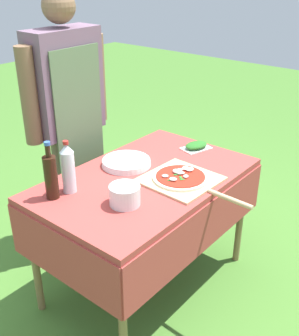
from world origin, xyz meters
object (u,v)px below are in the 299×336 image
(pizza_on_peel, at_px, (182,179))
(mixing_tub, at_px, (125,195))
(prep_table, at_px, (146,191))
(oil_bottle, at_px, (51,176))
(plate_stack, at_px, (126,162))
(person_cook, at_px, (68,108))
(water_bottle, at_px, (68,168))
(herb_container, at_px, (196,146))

(pizza_on_peel, xyz_separation_m, mixing_tub, (-0.36, 0.08, 0.04))
(prep_table, bearing_deg, oil_bottle, 155.17)
(prep_table, distance_m, plate_stack, 0.21)
(person_cook, xyz_separation_m, oil_bottle, (-0.49, -0.43, -0.12))
(water_bottle, bearing_deg, plate_stack, -2.50)
(oil_bottle, height_order, mixing_tub, oil_bottle)
(oil_bottle, bearing_deg, herb_container, -12.55)
(water_bottle, bearing_deg, oil_bottle, 169.77)
(oil_bottle, distance_m, herb_container, 0.97)
(oil_bottle, relative_size, plate_stack, 1.06)
(prep_table, relative_size, herb_container, 6.06)
(oil_bottle, distance_m, plate_stack, 0.51)
(person_cook, xyz_separation_m, herb_container, (0.45, -0.64, -0.22))
(prep_table, xyz_separation_m, plate_stack, (0.04, 0.18, 0.10))
(oil_bottle, bearing_deg, pizza_on_peel, -36.02)
(pizza_on_peel, bearing_deg, person_cook, 95.64)
(person_cook, bearing_deg, plate_stack, 90.81)
(herb_container, xyz_separation_m, plate_stack, (-0.45, 0.18, -0.00))
(oil_bottle, xyz_separation_m, mixing_tub, (0.18, -0.32, -0.07))
(person_cook, distance_m, plate_stack, 0.52)
(person_cook, height_order, herb_container, person_cook)
(pizza_on_peel, distance_m, herb_container, 0.44)
(person_cook, xyz_separation_m, water_bottle, (-0.40, -0.45, -0.11))
(pizza_on_peel, bearing_deg, mixing_tub, 170.23)
(person_cook, relative_size, water_bottle, 5.98)
(water_bottle, bearing_deg, pizza_on_peel, -40.11)
(water_bottle, relative_size, herb_container, 1.36)
(person_cook, xyz_separation_m, pizza_on_peel, (0.05, -0.82, -0.23))
(person_cook, bearing_deg, oil_bottle, 41.44)
(prep_table, distance_m, person_cook, 0.72)
(pizza_on_peel, height_order, oil_bottle, oil_bottle)
(person_cook, height_order, pizza_on_peel, person_cook)
(herb_container, distance_m, mixing_tub, 0.77)
(person_cook, height_order, mixing_tub, person_cook)
(oil_bottle, bearing_deg, plate_stack, -3.98)
(oil_bottle, height_order, water_bottle, oil_bottle)
(water_bottle, height_order, mixing_tub, water_bottle)
(herb_container, bearing_deg, pizza_on_peel, -155.48)
(pizza_on_peel, distance_m, mixing_tub, 0.37)
(person_cook, distance_m, mixing_tub, 0.83)
(herb_container, relative_size, plate_stack, 0.72)
(water_bottle, bearing_deg, person_cook, 48.43)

